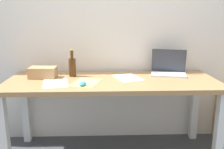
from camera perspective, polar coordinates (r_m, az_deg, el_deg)
The scene contains 9 objects.
back_wall at distance 2.58m, azimuth -0.34°, elevation 12.90°, with size 5.20×0.08×2.60m, color silver.
desk at distance 2.27m, azimuth 0.00°, elevation -3.63°, with size 1.94×0.70×0.76m.
laptop_right at distance 2.49m, azimuth 13.11°, elevation 1.30°, with size 0.38×0.28×0.25m.
beer_bottle at distance 2.38m, azimuth -9.29°, elevation 1.90°, with size 0.07×0.07×0.26m.
computer_mouse at distance 2.06m, azimuth -6.90°, elevation -2.16°, with size 0.06×0.10×0.03m, color #338CC6.
cardboard_box at distance 2.39m, azimuth -15.89°, elevation 0.45°, with size 0.25×0.15×0.10m, color tan.
paper_sheet_front_left at distance 2.17m, azimuth -13.11°, elevation -2.04°, with size 0.21×0.30×0.00m, color white.
paper_yellow_folder at distance 2.15m, azimuth -6.10°, elevation -1.91°, with size 0.21×0.30×0.00m, color #F4E06B.
paper_sheet_near_back at distance 2.31m, azimuth 3.69°, elevation -0.76°, with size 0.21×0.30×0.00m, color white.
Camera 1 is at (-0.08, -2.16, 1.33)m, focal length 39.01 mm.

